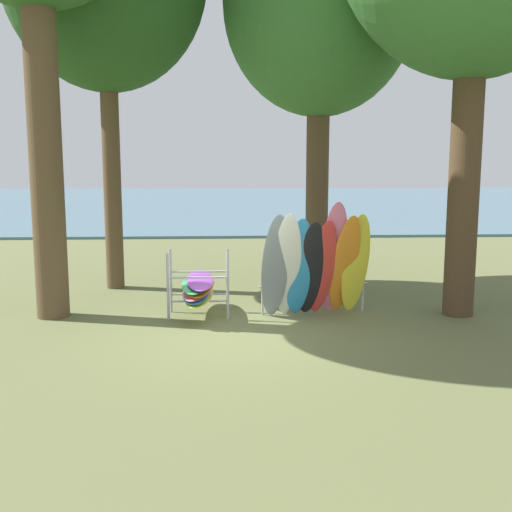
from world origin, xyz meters
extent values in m
plane|color=#60663D|center=(0.00, 0.00, 0.00)|extent=(80.00, 80.00, 0.00)
cube|color=#477084|center=(0.00, 30.75, 0.05)|extent=(80.00, 36.00, 0.10)
cylinder|color=brown|center=(-3.46, 1.39, 3.34)|extent=(0.60, 0.60, 6.69)
cylinder|color=#4C3823|center=(4.27, 1.15, 2.85)|extent=(0.57, 0.57, 5.71)
cylinder|color=brown|center=(-2.73, 4.04, 2.78)|extent=(0.40, 0.40, 5.55)
cylinder|color=brown|center=(1.99, 4.37, 2.52)|extent=(0.53, 0.53, 5.04)
ellipsoid|color=#387033|center=(1.99, 4.37, 6.43)|extent=(4.39, 4.39, 5.04)
ellipsoid|color=gray|center=(0.73, 0.98, 1.00)|extent=(0.62, 0.71, 2.00)
ellipsoid|color=white|center=(0.95, 1.02, 1.01)|extent=(0.55, 0.80, 2.01)
ellipsoid|color=#2D8ED1|center=(1.18, 1.06, 0.96)|extent=(0.58, 0.74, 1.92)
ellipsoid|color=black|center=(1.40, 1.10, 0.92)|extent=(0.61, 0.78, 1.84)
ellipsoid|color=red|center=(1.62, 1.15, 0.93)|extent=(0.66, 0.83, 1.86)
ellipsoid|color=pink|center=(1.84, 1.19, 1.11)|extent=(0.54, 0.88, 2.21)
ellipsoid|color=orange|center=(2.07, 1.23, 0.98)|extent=(0.68, 0.91, 1.96)
ellipsoid|color=yellow|center=(2.29, 1.27, 0.98)|extent=(0.63, 0.69, 1.96)
cylinder|color=#9EA0A5|center=(0.51, 1.30, 0.28)|extent=(0.04, 0.04, 0.55)
cylinder|color=#9EA0A5|center=(2.51, 1.54, 0.28)|extent=(0.04, 0.04, 0.55)
cylinder|color=#9EA0A5|center=(1.51, 1.42, 0.55)|extent=(2.16, 0.30, 0.04)
cylinder|color=#9EA0A5|center=(-1.25, 1.01, 0.62)|extent=(0.05, 0.05, 1.25)
cylinder|color=#9EA0A5|center=(-0.15, 1.01, 0.62)|extent=(0.05, 0.05, 1.25)
cylinder|color=#9EA0A5|center=(-1.25, 1.61, 0.62)|extent=(0.05, 0.05, 1.25)
cylinder|color=#9EA0A5|center=(-0.15, 1.61, 0.62)|extent=(0.05, 0.05, 1.25)
cylinder|color=#9EA0A5|center=(-0.70, 1.01, 0.35)|extent=(1.10, 0.04, 0.04)
cylinder|color=#9EA0A5|center=(-0.70, 1.01, 0.80)|extent=(1.10, 0.04, 0.04)
cylinder|color=#9EA0A5|center=(-0.70, 1.61, 0.35)|extent=(1.10, 0.04, 0.04)
cylinder|color=#9EA0A5|center=(-0.70, 1.61, 0.80)|extent=(1.10, 0.04, 0.04)
ellipsoid|color=yellow|center=(-0.68, 1.31, 0.40)|extent=(0.60, 2.12, 0.06)
ellipsoid|color=#2D8ED1|center=(-0.74, 1.31, 0.46)|extent=(0.50, 2.10, 0.06)
ellipsoid|color=pink|center=(-0.72, 1.31, 0.52)|extent=(0.64, 2.13, 0.06)
ellipsoid|color=orange|center=(-0.66, 1.31, 0.58)|extent=(0.60, 2.12, 0.06)
ellipsoid|color=#339E56|center=(-0.76, 1.31, 0.64)|extent=(0.52, 2.10, 0.06)
ellipsoid|color=purple|center=(-0.67, 1.31, 0.70)|extent=(0.59, 2.12, 0.06)
camera|label=1|loc=(-0.20, -10.41, 3.00)|focal=44.14mm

